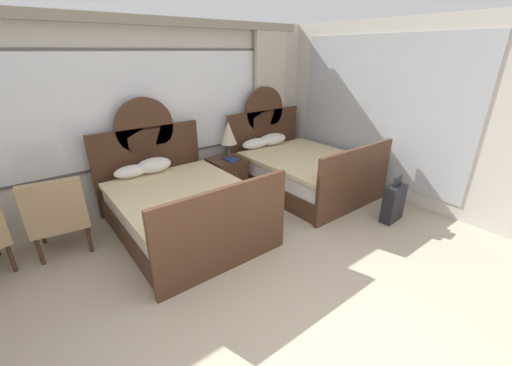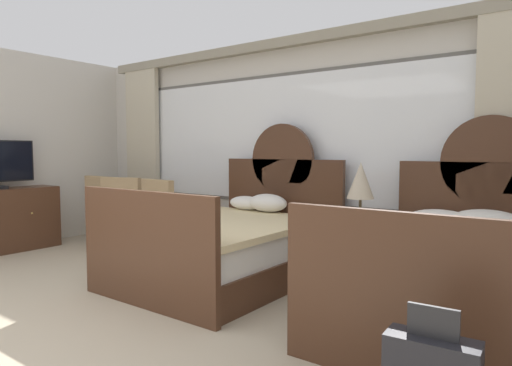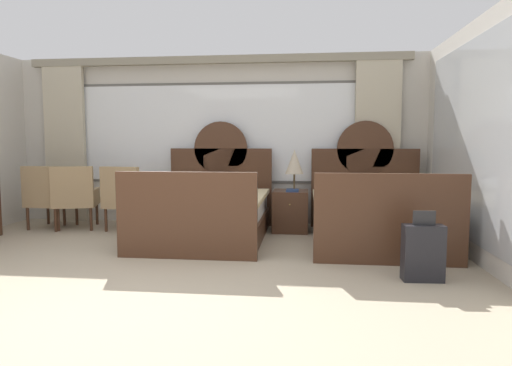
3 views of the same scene
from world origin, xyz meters
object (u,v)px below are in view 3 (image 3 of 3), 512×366
nightstand_between_beds (290,211)px  armchair_by_window_right (49,195)px  armchair_by_window_centre (75,196)px  table_lamp_on_nightstand (294,162)px  suitcase_on_floor (423,252)px  book_on_nightstand (292,190)px  bed_near_window (207,213)px  bed_near_mirror (373,216)px  armchair_by_window_left (126,197)px

nightstand_between_beds → armchair_by_window_right: (-3.69, -0.22, 0.21)m
armchair_by_window_centre → armchair_by_window_right: (-0.43, -0.00, 0.00)m
table_lamp_on_nightstand → nightstand_between_beds: bearing=164.4°
armchair_by_window_right → suitcase_on_floor: bearing=-21.8°
armchair_by_window_right → nightstand_between_beds: bearing=3.4°
nightstand_between_beds → book_on_nightstand: bearing=-73.1°
armchair_by_window_centre → armchair_by_window_right: bearing=-179.5°
table_lamp_on_nightstand → bed_near_window: bearing=-152.8°
bed_near_mirror → table_lamp_on_nightstand: bed_near_mirror is taller
book_on_nightstand → armchair_by_window_left: (-2.48, -0.11, -0.11)m
armchair_by_window_centre → suitcase_on_floor: (4.60, -2.01, -0.24)m
armchair_by_window_left → armchair_by_window_centre: same height
armchair_by_window_centre → table_lamp_on_nightstand: bearing=3.5°
bed_near_window → armchair_by_window_centre: size_ratio=2.22×
nightstand_between_beds → bed_near_window: bearing=-151.1°
nightstand_between_beds → suitcase_on_floor: suitcase_on_floor is taller
bed_near_mirror → nightstand_between_beds: bed_near_mirror is taller
book_on_nightstand → armchair_by_window_centre: armchair_by_window_centre is taller
table_lamp_on_nightstand → book_on_nightstand: 0.42m
bed_near_window → book_on_nightstand: (1.16, 0.52, 0.27)m
armchair_by_window_left → suitcase_on_floor: size_ratio=1.42×
armchair_by_window_centre → armchair_by_window_right: same height
armchair_by_window_left → armchair_by_window_right: size_ratio=1.00×
bed_near_mirror → book_on_nightstand: 1.23m
book_on_nightstand → armchair_by_window_centre: bearing=-178.1°
nightstand_between_beds → armchair_by_window_centre: size_ratio=0.63×
book_on_nightstand → bed_near_window: bearing=-155.9°
table_lamp_on_nightstand → armchair_by_window_left: (-2.51, -0.20, -0.52)m
nightstand_between_beds → bed_near_mirror: bearing=-28.8°
armchair_by_window_left → nightstand_between_beds: bearing=5.1°
armchair_by_window_centre → armchair_by_window_right: size_ratio=1.00×
bed_near_window → table_lamp_on_nightstand: bed_near_window is taller
bed_near_window → book_on_nightstand: 1.29m
armchair_by_window_right → book_on_nightstand: bearing=1.8°
bed_near_window → table_lamp_on_nightstand: (1.18, 0.60, 0.68)m
bed_near_mirror → armchair_by_window_right: 4.82m
nightstand_between_beds → book_on_nightstand: 0.34m
book_on_nightstand → suitcase_on_floor: 2.52m
table_lamp_on_nightstand → book_on_nightstand: bearing=-103.8°
bed_near_mirror → armchair_by_window_centre: 4.40m
bed_near_mirror → table_lamp_on_nightstand: size_ratio=3.53×
table_lamp_on_nightstand → armchair_by_window_left: table_lamp_on_nightstand is taller
armchair_by_window_left → bed_near_mirror: bearing=-6.3°
bed_near_mirror → nightstand_between_beds: size_ratio=3.53×
bed_near_window → table_lamp_on_nightstand: bearing=27.2°
suitcase_on_floor → nightstand_between_beds: bearing=121.0°
table_lamp_on_nightstand → armchair_by_window_left: bearing=-175.4°
armchair_by_window_left → book_on_nightstand: bearing=2.6°
bed_near_window → armchair_by_window_centre: bed_near_window is taller
nightstand_between_beds → suitcase_on_floor: 2.60m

